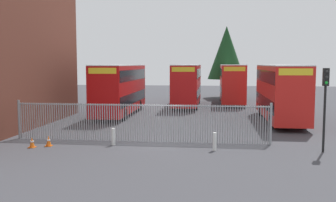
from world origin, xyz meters
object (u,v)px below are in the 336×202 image
double_decker_bus_near_gate (280,91)px  traffic_cone_by_gate (32,142)px  double_decker_bus_far_back (232,82)px  traffic_light_kerbside (325,94)px  bollard_center_front (215,142)px  traffic_cone_mid_forecourt (49,141)px  double_decker_bus_behind_fence_right (187,84)px  bollard_near_left (113,137)px  double_decker_bus_behind_fence_left (120,88)px

double_decker_bus_near_gate → traffic_cone_by_gate: double_decker_bus_near_gate is taller
double_decker_bus_far_back → traffic_light_kerbside: bearing=-81.6°
bollard_center_front → traffic_cone_mid_forecourt: 9.06m
double_decker_bus_behind_fence_right → traffic_cone_by_gate: size_ratio=18.32×
bollard_near_left → traffic_cone_mid_forecourt: size_ratio=1.61×
bollard_near_left → double_decker_bus_near_gate: bearing=43.5°
double_decker_bus_behind_fence_left → bollard_near_left: 12.92m
double_decker_bus_behind_fence_left → double_decker_bus_behind_fence_right: 9.37m
bollard_near_left → traffic_cone_mid_forecourt: (-3.47, -0.66, -0.19)m
double_decker_bus_near_gate → traffic_light_kerbside: size_ratio=2.51×
double_decker_bus_near_gate → traffic_cone_mid_forecourt: bearing=-142.6°
bollard_center_front → traffic_light_kerbside: (5.53, 0.29, 2.51)m
bollard_near_left → bollard_center_front: (5.59, -0.66, 0.00)m
double_decker_bus_behind_fence_right → bollard_near_left: bearing=-97.7°
double_decker_bus_behind_fence_right → bollard_center_front: 21.11m
double_decker_bus_behind_fence_left → traffic_cone_mid_forecourt: 13.35m
traffic_light_kerbside → double_decker_bus_far_back: bearing=98.4°
double_decker_bus_near_gate → bollard_center_front: (-5.10, -10.82, -1.95)m
traffic_cone_by_gate → traffic_cone_mid_forecourt: same height
double_decker_bus_near_gate → double_decker_bus_behind_fence_left: size_ratio=1.00×
double_decker_bus_behind_fence_left → bollard_near_left: (2.68, -12.49, -1.95)m
double_decker_bus_far_back → traffic_cone_mid_forecourt: bearing=-114.3°
double_decker_bus_behind_fence_left → traffic_cone_mid_forecourt: double_decker_bus_behind_fence_left is taller
double_decker_bus_behind_fence_left → double_decker_bus_far_back: bearing=47.7°
double_decker_bus_behind_fence_right → traffic_cone_mid_forecourt: bearing=-106.5°
double_decker_bus_far_back → bollard_center_front: (-1.98, -24.42, -1.95)m
double_decker_bus_far_back → traffic_cone_mid_forecourt: 26.89m
bollard_near_left → traffic_light_kerbside: bearing=-1.9°
bollard_near_left → traffic_cone_by_gate: bollard_near_left is taller
double_decker_bus_behind_fence_left → bollard_near_left: size_ratio=11.38×
double_decker_bus_far_back → traffic_light_kerbside: size_ratio=2.51×
double_decker_bus_near_gate → bollard_near_left: bearing=-136.5°
double_decker_bus_near_gate → double_decker_bus_behind_fence_left: same height
bollard_center_front → traffic_light_kerbside: 6.08m
double_decker_bus_behind_fence_right → bollard_near_left: 20.43m
double_decker_bus_far_back → traffic_light_kerbside: 24.39m
traffic_cone_mid_forecourt → traffic_cone_by_gate: bearing=-147.8°
double_decker_bus_behind_fence_right → traffic_cone_by_gate: double_decker_bus_behind_fence_right is taller
double_decker_bus_behind_fence_left → double_decker_bus_behind_fence_right: same height
double_decker_bus_far_back → bollard_near_left: size_ratio=11.38×
double_decker_bus_near_gate → traffic_cone_by_gate: bearing=-142.9°
double_decker_bus_behind_fence_left → traffic_cone_by_gate: 13.87m
bollard_near_left → bollard_center_front: 5.63m
double_decker_bus_near_gate → double_decker_bus_behind_fence_left: (-13.37, 2.33, 0.00)m
bollard_near_left → traffic_light_kerbside: 11.40m
double_decker_bus_far_back → traffic_cone_by_gate: bearing=-115.3°
double_decker_bus_near_gate → traffic_cone_mid_forecourt: double_decker_bus_near_gate is taller
bollard_near_left → bollard_center_front: same height
traffic_cone_by_gate → double_decker_bus_behind_fence_right: bearing=72.0°
traffic_cone_mid_forecourt → traffic_light_kerbside: size_ratio=0.14×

